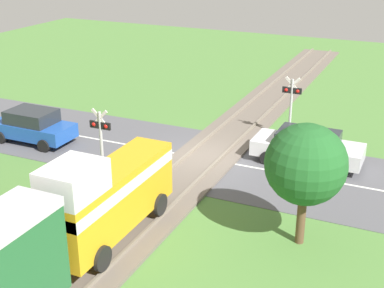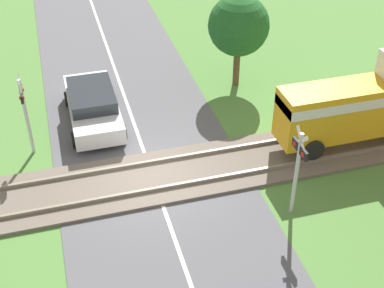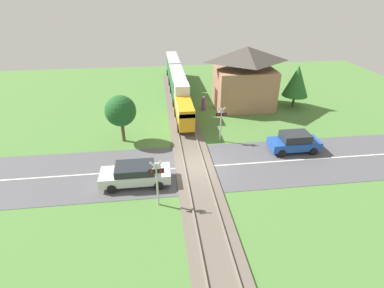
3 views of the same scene
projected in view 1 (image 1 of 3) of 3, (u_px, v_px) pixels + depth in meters
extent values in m
plane|color=#4C7A38|center=(205.00, 159.00, 23.20)|extent=(60.00, 60.00, 0.00)
cube|color=#515156|center=(205.00, 159.00, 23.20)|extent=(48.00, 6.40, 0.02)
cube|color=silver|center=(205.00, 159.00, 23.19)|extent=(48.00, 0.12, 0.00)
cube|color=#665B51|center=(205.00, 158.00, 23.18)|extent=(2.80, 48.00, 0.12)
cube|color=slate|center=(220.00, 158.00, 22.85)|extent=(0.10, 48.00, 0.12)
cube|color=slate|center=(190.00, 153.00, 23.41)|extent=(0.10, 48.00, 0.12)
cube|color=gold|center=(113.00, 198.00, 16.51)|extent=(1.35, 5.49, 1.90)
cube|color=silver|center=(112.00, 182.00, 16.31)|extent=(1.37, 5.49, 0.36)
cube|color=silver|center=(73.00, 181.00, 14.41)|extent=(1.35, 1.76, 0.90)
cylinder|color=black|center=(161.00, 205.00, 18.07)|extent=(0.14, 0.76, 0.76)
cylinder|color=black|center=(124.00, 196.00, 18.62)|extent=(0.14, 0.76, 0.76)
cylinder|color=black|center=(103.00, 259.00, 15.11)|extent=(0.14, 0.76, 0.76)
cylinder|color=black|center=(61.00, 247.00, 15.66)|extent=(0.14, 0.76, 0.76)
cube|color=silver|center=(307.00, 149.00, 22.60)|extent=(4.57, 1.79, 0.65)
cube|color=#23282D|center=(308.00, 137.00, 22.39)|extent=(2.51, 1.65, 0.47)
cylinder|color=black|center=(267.00, 158.00, 22.54)|extent=(0.60, 0.18, 0.60)
cylinder|color=black|center=(279.00, 144.00, 24.05)|extent=(0.60, 0.18, 0.60)
cylinder|color=black|center=(338.00, 170.00, 21.39)|extent=(0.60, 0.18, 0.60)
cylinder|color=black|center=(346.00, 155.00, 22.90)|extent=(0.60, 0.18, 0.60)
cube|color=#1E4CA8|center=(33.00, 129.00, 24.89)|extent=(3.90, 1.69, 0.65)
cube|color=#23282D|center=(32.00, 116.00, 24.65)|extent=(2.14, 1.55, 0.60)
cylinder|color=black|center=(67.00, 134.00, 25.23)|extent=(0.60, 0.18, 0.60)
cylinder|color=black|center=(44.00, 146.00, 23.80)|extent=(0.60, 0.18, 0.60)
cylinder|color=black|center=(25.00, 126.00, 26.21)|extent=(0.60, 0.18, 0.60)
cylinder|color=black|center=(0.00, 137.00, 24.78)|extent=(0.60, 0.18, 0.60)
cylinder|color=#B7B7B7|center=(291.00, 110.00, 24.82)|extent=(0.12, 0.12, 2.94)
cube|color=black|center=(292.00, 90.00, 24.47)|extent=(0.90, 0.08, 0.28)
sphere|color=red|center=(298.00, 91.00, 24.36)|extent=(0.18, 0.18, 0.18)
sphere|color=red|center=(286.00, 90.00, 24.57)|extent=(0.18, 0.18, 0.18)
cube|color=silver|center=(292.00, 84.00, 24.36)|extent=(0.72, 0.04, 0.72)
cube|color=silver|center=(292.00, 84.00, 24.36)|extent=(0.72, 0.04, 0.72)
cylinder|color=#B7B7B7|center=(102.00, 148.00, 20.48)|extent=(0.12, 0.12, 2.94)
cube|color=black|center=(100.00, 125.00, 20.13)|extent=(0.90, 0.08, 0.28)
sphere|color=red|center=(94.00, 124.00, 20.23)|extent=(0.18, 0.18, 0.18)
sphere|color=red|center=(106.00, 126.00, 20.02)|extent=(0.18, 0.18, 0.18)
cube|color=silver|center=(100.00, 118.00, 20.02)|extent=(0.72, 0.04, 0.72)
cube|color=silver|center=(100.00, 118.00, 20.02)|extent=(0.72, 0.04, 0.72)
cylinder|color=brown|center=(301.00, 219.00, 16.74)|extent=(0.28, 0.28, 1.65)
sphere|color=#1E5623|center=(306.00, 164.00, 16.03)|extent=(2.51, 2.51, 2.51)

